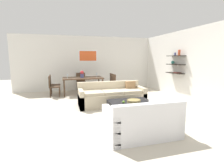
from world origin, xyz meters
TOP-DOWN VIEW (x-y plane):
  - ground_plane at (0.00, 0.00)m, footprint 18.00×18.00m
  - back_wall_unit at (0.29, 3.53)m, footprint 8.40×0.09m
  - right_wall_shelf_unit at (3.03, 0.60)m, footprint 0.34×8.20m
  - sofa_beige at (0.02, 0.34)m, footprint 2.24×0.90m
  - loveseat_white at (-0.03, -2.12)m, footprint 1.47×0.90m
  - coffee_table at (0.26, -0.90)m, footprint 1.21×1.07m
  - decorative_bowl at (0.33, -0.86)m, footprint 0.39×0.39m
  - apple_on_coffee_table at (-0.00, -0.92)m, footprint 0.07×0.07m
  - dining_table at (-0.74, 2.41)m, footprint 1.75×0.99m
  - dining_chair_right_far at (0.54, 2.63)m, footprint 0.44×0.44m
  - dining_chair_left_far at (-2.03, 2.63)m, footprint 0.44×0.44m
  - dining_chair_left_near at (-2.03, 2.19)m, footprint 0.44×0.44m
  - dining_chair_head at (-0.74, 3.31)m, footprint 0.44×0.44m
  - dining_chair_right_near at (0.54, 2.19)m, footprint 0.44×0.44m
  - wine_glass_right_far at (-0.09, 2.53)m, footprint 0.06×0.06m
  - wine_glass_left_far at (-1.40, 2.53)m, footprint 0.06×0.06m
  - wine_glass_head at (-0.74, 2.85)m, footprint 0.07×0.07m
  - wine_glass_left_near at (-1.40, 2.29)m, footprint 0.06×0.06m
  - centerpiece_vase at (-0.77, 2.41)m, footprint 0.16×0.16m

SIDE VIEW (x-z plane):
  - ground_plane at x=0.00m, z-range 0.00..0.00m
  - coffee_table at x=0.26m, z-range 0.00..0.38m
  - sofa_beige at x=0.02m, z-range -0.10..0.68m
  - loveseat_white at x=-0.03m, z-range -0.10..0.68m
  - apple_on_coffee_table at x=0.00m, z-range 0.38..0.45m
  - decorative_bowl at x=0.33m, z-range 0.38..0.45m
  - dining_chair_right_far at x=0.54m, z-range 0.06..0.94m
  - dining_chair_left_far at x=-2.03m, z-range 0.06..0.94m
  - dining_chair_left_near at x=-2.03m, z-range 0.06..0.94m
  - dining_chair_head at x=-0.74m, z-range 0.06..0.94m
  - dining_chair_right_near at x=0.54m, z-range 0.06..0.94m
  - dining_table at x=-0.74m, z-range 0.31..1.06m
  - wine_glass_left_near at x=-1.40m, z-range 0.78..0.93m
  - wine_glass_left_far at x=-1.40m, z-range 0.79..0.96m
  - wine_glass_head at x=-0.74m, z-range 0.79..0.97m
  - wine_glass_right_far at x=-0.09m, z-range 0.79..0.98m
  - centerpiece_vase at x=-0.77m, z-range 0.75..1.06m
  - right_wall_shelf_unit at x=3.03m, z-range 0.00..2.70m
  - back_wall_unit at x=0.29m, z-range 0.00..2.70m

